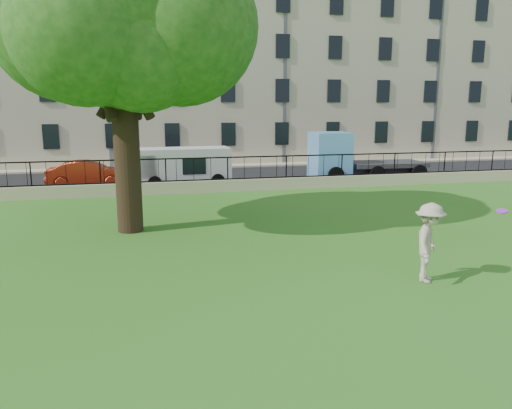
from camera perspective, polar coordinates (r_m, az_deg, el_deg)
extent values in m
plane|color=#316E1A|center=(13.40, 5.86, -7.13)|extent=(120.00, 120.00, 0.00)
cube|color=tan|center=(24.68, -3.23, 2.16)|extent=(50.00, 0.40, 0.60)
cube|color=black|center=(24.63, -3.24, 2.92)|extent=(50.00, 0.05, 0.06)
cube|color=black|center=(24.50, -3.27, 5.40)|extent=(50.00, 0.05, 0.06)
cube|color=black|center=(29.31, -4.84, 3.02)|extent=(60.00, 9.00, 0.01)
cube|color=tan|center=(34.41, -6.12, 4.32)|extent=(60.00, 1.40, 0.12)
cube|color=#B0A78B|center=(39.88, -7.39, 14.52)|extent=(56.00, 10.00, 13.00)
cylinder|color=black|center=(17.18, -14.48, 4.62)|extent=(0.85, 0.85, 4.65)
sphere|color=#1C4D14|center=(17.34, -15.34, 21.10)|extent=(6.48, 6.48, 6.48)
sphere|color=#1C4D14|center=(16.50, -8.67, 19.42)|extent=(4.86, 4.86, 4.86)
sphere|color=#1C4D14|center=(18.17, -20.52, 19.06)|extent=(5.25, 5.25, 5.25)
imported|color=#BCAD98|center=(12.74, 19.18, -4.14)|extent=(1.35, 1.43, 1.94)
cylinder|color=#9728E2|center=(14.12, 26.28, -0.69)|extent=(0.32, 0.33, 0.12)
imported|color=#A62A14|center=(27.45, -18.55, 3.33)|extent=(4.23, 1.69, 1.37)
cube|color=silver|center=(26.70, -8.20, 4.28)|extent=(4.81, 2.00, 2.00)
cube|color=#62A5E7|center=(29.46, 12.53, 5.47)|extent=(6.55, 2.58, 2.70)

